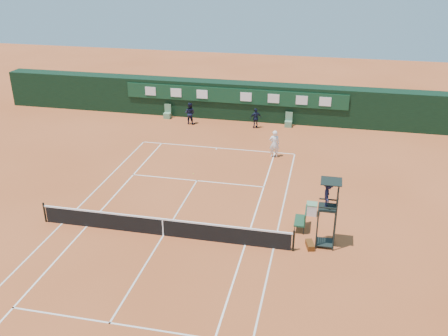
{
  "coord_description": "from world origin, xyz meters",
  "views": [
    {
      "loc": [
        7.41,
        -20.04,
        13.2
      ],
      "look_at": [
        1.78,
        6.0,
        1.2
      ],
      "focal_mm": 40.0,
      "sensor_mm": 36.0,
      "label": 1
    }
  ],
  "objects_px": {
    "tennis_net": "(163,227)",
    "player": "(274,144)",
    "cooler": "(312,209)",
    "player_bench": "(302,218)",
    "umpire_chair": "(328,200)"
  },
  "relations": [
    {
      "from": "tennis_net",
      "to": "player",
      "type": "distance_m",
      "value": 11.89
    },
    {
      "from": "tennis_net",
      "to": "cooler",
      "type": "height_order",
      "value": "tennis_net"
    },
    {
      "from": "cooler",
      "to": "player_bench",
      "type": "bearing_deg",
      "value": -103.67
    },
    {
      "from": "player_bench",
      "to": "player",
      "type": "relative_size",
      "value": 0.64
    },
    {
      "from": "umpire_chair",
      "to": "player",
      "type": "height_order",
      "value": "umpire_chair"
    },
    {
      "from": "umpire_chair",
      "to": "cooler",
      "type": "height_order",
      "value": "umpire_chair"
    },
    {
      "from": "player_bench",
      "to": "cooler",
      "type": "height_order",
      "value": "player_bench"
    },
    {
      "from": "umpire_chair",
      "to": "cooler",
      "type": "distance_m",
      "value": 3.68
    },
    {
      "from": "player_bench",
      "to": "cooler",
      "type": "relative_size",
      "value": 1.86
    },
    {
      "from": "tennis_net",
      "to": "player_bench",
      "type": "height_order",
      "value": "same"
    },
    {
      "from": "umpire_chair",
      "to": "tennis_net",
      "type": "bearing_deg",
      "value": -174.0
    },
    {
      "from": "umpire_chair",
      "to": "player",
      "type": "distance_m",
      "value": 11.07
    },
    {
      "from": "umpire_chair",
      "to": "player",
      "type": "xyz_separation_m",
      "value": [
        -3.69,
        10.33,
        -1.52
      ]
    },
    {
      "from": "player",
      "to": "cooler",
      "type": "bearing_deg",
      "value": 99.45
    },
    {
      "from": "umpire_chair",
      "to": "cooler",
      "type": "bearing_deg",
      "value": 104.71
    }
  ]
}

